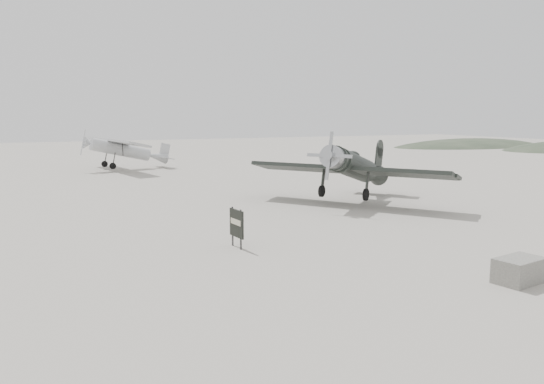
{
  "coord_description": "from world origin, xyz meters",
  "views": [
    {
      "loc": [
        -10.56,
        -19.08,
        4.66
      ],
      "look_at": [
        -1.37,
        0.49,
        1.5
      ],
      "focal_mm": 35.0,
      "sensor_mm": 36.0,
      "label": 1
    }
  ],
  "objects_px": {
    "lowwing_monoplane": "(356,167)",
    "highwing_monoplane": "(124,147)",
    "equipment_block": "(519,270)",
    "sign_board": "(237,224)"
  },
  "relations": [
    {
      "from": "lowwing_monoplane",
      "to": "highwing_monoplane",
      "type": "distance_m",
      "value": 24.03
    },
    {
      "from": "highwing_monoplane",
      "to": "equipment_block",
      "type": "distance_m",
      "value": 36.5
    },
    {
      "from": "highwing_monoplane",
      "to": "equipment_block",
      "type": "relative_size",
      "value": 7.64
    },
    {
      "from": "highwing_monoplane",
      "to": "lowwing_monoplane",
      "type": "bearing_deg",
      "value": -79.65
    },
    {
      "from": "equipment_block",
      "to": "highwing_monoplane",
      "type": "bearing_deg",
      "value": 97.21
    },
    {
      "from": "highwing_monoplane",
      "to": "sign_board",
      "type": "relative_size",
      "value": 7.59
    },
    {
      "from": "lowwing_monoplane",
      "to": "sign_board",
      "type": "bearing_deg",
      "value": -179.44
    },
    {
      "from": "equipment_block",
      "to": "sign_board",
      "type": "relative_size",
      "value": 0.99
    },
    {
      "from": "lowwing_monoplane",
      "to": "equipment_block",
      "type": "relative_size",
      "value": 7.11
    },
    {
      "from": "lowwing_monoplane",
      "to": "highwing_monoplane",
      "type": "xyz_separation_m",
      "value": [
        -8.32,
        22.54,
        0.03
      ]
    }
  ]
}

